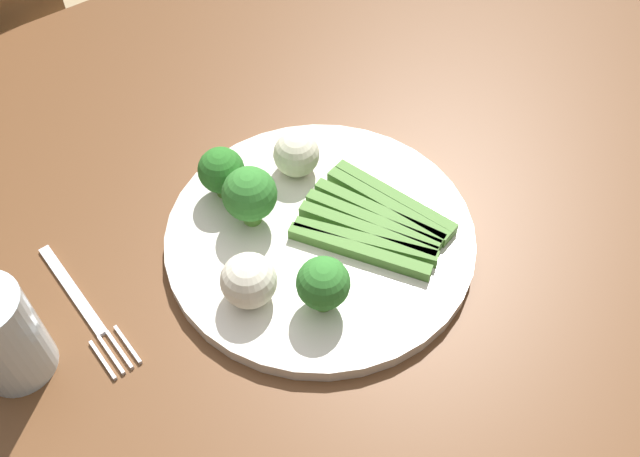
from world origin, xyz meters
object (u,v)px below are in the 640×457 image
Objects in this scene: broccoli_front at (221,171)px; water_glass at (1,336)px; plate at (320,237)px; fork at (85,308)px; asparagus_bundle at (375,223)px; cauliflower_mid at (249,281)px; cauliflower_near_fork at (296,154)px; broccoli_left at (250,195)px; broccoli_near_center at (323,284)px; dining_table at (251,310)px.

water_glass is (0.24, 0.05, 0.00)m from broccoli_front.
plate is 1.79× the size of fork.
broccoli_front is at bearing -64.16° from plate.
fork is (0.26, -0.09, -0.02)m from asparagus_bundle.
fork is at bearing -35.08° from cauliflower_mid.
asparagus_bundle reaches higher than fork.
water_glass reaches higher than broccoli_front.
cauliflower_near_fork is (0.02, -0.10, 0.02)m from asparagus_bundle.
cauliflower_near_fork is at bearing 166.70° from broccoli_front.
broccoli_left is 1.28× the size of cauliflower_mid.
broccoli_near_center reaches higher than cauliflower_mid.
broccoli_front is at bearing 11.25° from asparagus_bundle.
water_glass reaches higher than plate.
broccoli_front is at bearing -108.28° from dining_table.
asparagus_bundle is 0.10m from broccoli_near_center.
broccoli_front is (0.09, -0.12, 0.03)m from asparagus_bundle.
broccoli_near_center is 0.22m from fork.
cauliflower_near_fork is (-0.08, 0.02, -0.01)m from broccoli_front.
plate is at bearing 115.84° from broccoli_front.
cauliflower_mid is at bearing 62.24° from asparagus_bundle.
fork is 1.69× the size of water_glass.
plate is 0.08m from broccoli_left.
asparagus_bundle reaches higher than plate.
water_glass reaches higher than cauliflower_mid.
fork reaches higher than dining_table.
cauliflower_mid is 0.30× the size of fork.
dining_table is at bearing 77.00° from fork.
fork is (0.17, -0.01, -0.05)m from broccoli_left.
cauliflower_near_fork is 0.16m from cauliflower_mid.
fork is (0.17, 0.03, -0.04)m from broccoli_front.
water_glass is at bearing -2.91° from dining_table.
cauliflower_mid is at bearing 68.62° from broccoli_front.
cauliflower_mid is (0.14, -0.01, 0.02)m from asparagus_bundle.
broccoli_front is (-0.02, -0.06, 0.16)m from dining_table.
broccoli_front reaches higher than dining_table.
broccoli_left is (-0.00, 0.05, 0.00)m from broccoli_front.
plate is 4.64× the size of broccoli_left.
water_glass is at bearing -76.95° from fork.
water_glass reaches higher than dining_table.
fork is at bearing -16.76° from plate.
water_glass is at bearing 0.97° from broccoli_left.
broccoli_near_center is 0.07m from cauliflower_mid.
broccoli_left is at bearing 83.37° from fork.
broccoli_near_center reaches higher than plate.
dining_table is 0.14m from plate.
dining_table is at bearing 32.92° from broccoli_left.
plate is 5.18× the size of broccoli_near_center.
cauliflower_near_fork reaches higher than plate.
dining_table is 0.16m from cauliflower_mid.
cauliflower_mid reaches higher than cauliflower_near_fork.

